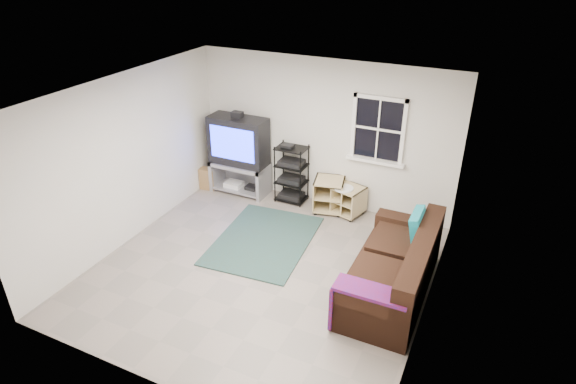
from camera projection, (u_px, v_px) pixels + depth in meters
The scene contains 8 objects.
room at pixel (378, 134), 7.80m from camera, with size 4.60×4.62×4.60m.
tv_unit at pixel (239, 149), 8.81m from camera, with size 1.07×0.54×1.58m.
av_rack at pixel (292, 177), 8.66m from camera, with size 0.54×0.39×1.08m.
side_table_left at pixel (329, 193), 8.44m from camera, with size 0.61×0.61×0.60m.
side_table_right at pixel (349, 198), 8.32m from camera, with size 0.57×0.57×0.54m.
sofa at pixel (394, 271), 6.40m from camera, with size 0.95×2.15×0.98m.
shag_rug at pixel (264, 240), 7.68m from camera, with size 1.42×1.95×0.02m, color #332116.
paper_bag at pixel (208, 179), 9.21m from camera, with size 0.29×0.19×0.42m, color #A37D49.
Camera 1 is at (2.76, -4.99, 4.26)m, focal length 30.00 mm.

